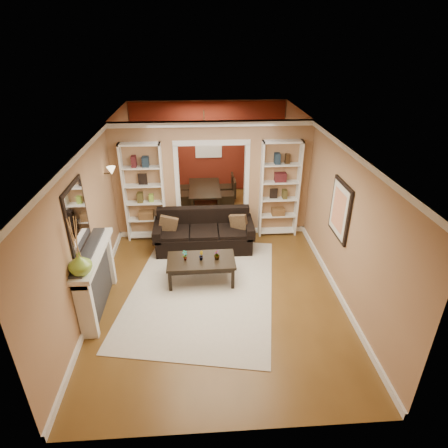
{
  "coord_description": "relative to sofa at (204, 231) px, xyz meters",
  "views": [
    {
      "loc": [
        -0.27,
        -6.93,
        4.39
      ],
      "look_at": [
        0.14,
        -0.8,
        1.24
      ],
      "focal_mm": 30.0,
      "sensor_mm": 36.0,
      "label": 1
    }
  ],
  "objects": [
    {
      "name": "dining_window",
      "position": [
        0.23,
        3.48,
        1.12
      ],
      "size": [
        0.78,
        0.03,
        0.98
      ],
      "primitive_type": "cube",
      "color": "#8CA5CC",
      "rests_on": "wall_back"
    },
    {
      "name": "pillow_right",
      "position": [
        0.78,
        -0.02,
        0.18
      ],
      "size": [
        0.39,
        0.28,
        0.38
      ],
      "primitive_type": "cube",
      "rotation": [
        0.0,
        0.0,
        -0.49
      ],
      "color": "brown",
      "rests_on": "sofa"
    },
    {
      "name": "dining_chair_sw",
      "position": [
        -0.46,
        2.67,
        -0.01
      ],
      "size": [
        0.51,
        0.51,
        0.84
      ],
      "primitive_type": "cube",
      "rotation": [
        0.0,
        0.0,
        1.3
      ],
      "color": "black",
      "rests_on": "floor"
    },
    {
      "name": "framed_art",
      "position": [
        2.44,
        -1.45,
        1.12
      ],
      "size": [
        0.04,
        0.85,
        1.05
      ],
      "primitive_type": "cube",
      "color": "black",
      "rests_on": "wall_right"
    },
    {
      "name": "mirror",
      "position": [
        -2.0,
        -1.95,
        1.37
      ],
      "size": [
        0.03,
        0.95,
        1.1
      ],
      "primitive_type": "cube",
      "color": "silver",
      "rests_on": "wall_left"
    },
    {
      "name": "sofa",
      "position": [
        0.0,
        0.0,
        0.0
      ],
      "size": [
        2.2,
        0.95,
        0.86
      ],
      "primitive_type": "cube",
      "color": "black",
      "rests_on": "floor"
    },
    {
      "name": "wall_left",
      "position": [
        -2.02,
        -0.45,
        0.92
      ],
      "size": [
        0.0,
        8.0,
        8.0
      ],
      "primitive_type": "plane",
      "rotation": [
        1.57,
        0.0,
        1.57
      ],
      "color": "#A87D58",
      "rests_on": "ground"
    },
    {
      "name": "dining_table",
      "position": [
        0.09,
        2.37,
        -0.16
      ],
      "size": [
        1.55,
        0.86,
        0.54
      ],
      "primitive_type": "imported",
      "rotation": [
        0.0,
        0.0,
        1.57
      ],
      "color": "black",
      "rests_on": "floor"
    },
    {
      "name": "wall_front",
      "position": [
        0.23,
        -4.45,
        0.92
      ],
      "size": [
        8.0,
        0.0,
        8.0
      ],
      "primitive_type": "plane",
      "rotation": [
        -1.57,
        0.0,
        0.0
      ],
      "color": "#A87D58",
      "rests_on": "ground"
    },
    {
      "name": "bookshelf_right",
      "position": [
        1.78,
        0.58,
        0.72
      ],
      "size": [
        0.9,
        0.3,
        2.3
      ],
      "primitive_type": "cube",
      "color": "white",
      "rests_on": "floor"
    },
    {
      "name": "bookshelf_left",
      "position": [
        -1.32,
        0.58,
        0.72
      ],
      "size": [
        0.9,
        0.3,
        2.3
      ],
      "primitive_type": "cube",
      "color": "white",
      "rests_on": "floor"
    },
    {
      "name": "vase",
      "position": [
        -1.86,
        -2.59,
        0.91
      ],
      "size": [
        0.37,
        0.37,
        0.36
      ],
      "primitive_type": "imported",
      "rotation": [
        0.0,
        0.0,
        -0.08
      ],
      "color": "#7FAC37",
      "rests_on": "fireplace"
    },
    {
      "name": "chandelier",
      "position": [
        0.23,
        2.25,
        1.59
      ],
      "size": [
        0.5,
        0.5,
        0.3
      ],
      "primitive_type": "cube",
      "color": "#3B2C1B",
      "rests_on": "ceiling"
    },
    {
      "name": "ceiling",
      "position": [
        0.23,
        -0.45,
        2.27
      ],
      "size": [
        8.0,
        8.0,
        0.0
      ],
      "primitive_type": "plane",
      "rotation": [
        3.14,
        0.0,
        0.0
      ],
      "color": "white",
      "rests_on": "ground"
    },
    {
      "name": "area_rug",
      "position": [
        -0.07,
        -1.52,
        -0.42
      ],
      "size": [
        3.28,
        4.13,
        0.01
      ],
      "primitive_type": "cube",
      "rotation": [
        0.0,
        0.0,
        -0.18
      ],
      "color": "beige",
      "rests_on": "floor"
    },
    {
      "name": "wall_back",
      "position": [
        0.23,
        3.55,
        0.92
      ],
      "size": [
        8.0,
        0.0,
        8.0
      ],
      "primitive_type": "plane",
      "rotation": [
        1.57,
        0.0,
        0.0
      ],
      "color": "#A87D58",
      "rests_on": "ground"
    },
    {
      "name": "red_back_panel",
      "position": [
        0.23,
        3.52,
        0.89
      ],
      "size": [
        4.44,
        0.04,
        2.64
      ],
      "primitive_type": "cube",
      "color": "maroon",
      "rests_on": "floor"
    },
    {
      "name": "wall_right",
      "position": [
        2.48,
        -0.45,
        0.92
      ],
      "size": [
        0.0,
        8.0,
        8.0
      ],
      "primitive_type": "plane",
      "rotation": [
        1.57,
        0.0,
        -1.57
      ],
      "color": "#A87D58",
      "rests_on": "ground"
    },
    {
      "name": "dining_chair_nw",
      "position": [
        -0.46,
        2.07,
        0.03
      ],
      "size": [
        0.57,
        0.57,
        0.92
      ],
      "primitive_type": "cube",
      "rotation": [
        0.0,
        0.0,
        1.29
      ],
      "color": "black",
      "rests_on": "floor"
    },
    {
      "name": "plant_center",
      "position": [
        -0.08,
        -1.27,
        0.15
      ],
      "size": [
        0.09,
        0.11,
        0.18
      ],
      "primitive_type": "imported",
      "rotation": [
        0.0,
        0.0,
        1.72
      ],
      "color": "#336626",
      "rests_on": "coffee_table"
    },
    {
      "name": "dining_chair_ne",
      "position": [
        0.64,
        2.07,
        0.01
      ],
      "size": [
        0.53,
        0.53,
        0.87
      ],
      "primitive_type": "cube",
      "rotation": [
        0.0,
        0.0,
        -1.85
      ],
      "color": "black",
      "rests_on": "floor"
    },
    {
      "name": "floor",
      "position": [
        0.23,
        -0.45,
        -0.43
      ],
      "size": [
        8.0,
        8.0,
        0.0
      ],
      "primitive_type": "plane",
      "color": "brown",
      "rests_on": "ground"
    },
    {
      "name": "partition_wall",
      "position": [
        0.23,
        0.75,
        0.92
      ],
      "size": [
        4.5,
        0.15,
        2.7
      ],
      "primitive_type": "cube",
      "color": "#A87D58",
      "rests_on": "floor"
    },
    {
      "name": "coffee_table",
      "position": [
        -0.08,
        -1.27,
        -0.18
      ],
      "size": [
        1.31,
        0.72,
        0.49
      ],
      "primitive_type": "cube",
      "rotation": [
        0.0,
        0.0,
        0.01
      ],
      "color": "black",
      "rests_on": "floor"
    },
    {
      "name": "dining_chair_se",
      "position": [
        0.64,
        2.67,
        -0.01
      ],
      "size": [
        0.42,
        0.42,
        0.83
      ],
      "primitive_type": "cube",
      "rotation": [
        0.0,
        0.0,
        -1.56
      ],
      "color": "black",
      "rests_on": "floor"
    },
    {
      "name": "plant_left",
      "position": [
        -0.38,
        -1.27,
        0.17
      ],
      "size": [
        0.13,
        0.13,
        0.21
      ],
      "primitive_type": "imported",
      "rotation": [
        0.0,
        0.0,
        0.76
      ],
      "color": "#336626",
      "rests_on": "coffee_table"
    },
    {
      "name": "wall_sconce",
      "position": [
        -1.92,
        0.1,
        1.4
      ],
      "size": [
        0.18,
        0.18,
        0.22
      ],
      "primitive_type": "cube",
      "color": "#FFE0A5",
      "rests_on": "wall_left"
    },
    {
      "name": "plant_right",
      "position": [
        0.23,
        -1.27,
        0.16
      ],
      "size": [
        0.11,
        0.11,
        0.2
      ],
      "primitive_type": "imported",
      "rotation": [
        0.0,
        0.0,
        4.7
      ],
      "color": "#336626",
      "rests_on": "coffee_table"
    },
    {
      "name": "pillow_left",
      "position": [
        -0.78,
        -0.02,
        0.19
      ],
      "size": [
        0.41,
        0.16,
        0.4
      ],
      "primitive_type": "cube",
      "rotation": [
        0.0,
        0.0,
        -0.11
      ],
      "color": "brown",
      "rests_on": "sofa"
    },
    {
      "name": "fireplace",
      "position": [
        -1.86,
        -1.95,
        0.15
      ],
      "size": [
        0.32,
        1.7,
        1.16
      ],
      "primitive_type": "cube",
      "color": "white",
      "rests_on": "floor"
    }
  ]
}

